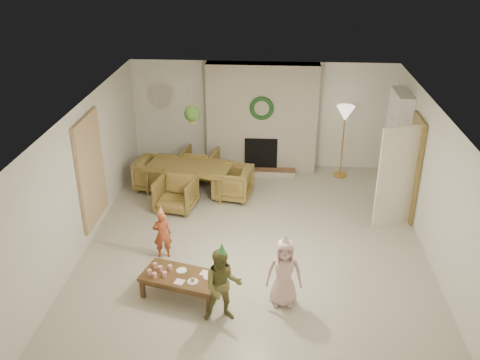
# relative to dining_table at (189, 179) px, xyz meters

# --- Properties ---
(floor) EXTENTS (7.00, 7.00, 0.00)m
(floor) POSITION_rel_dining_table_xyz_m (1.50, -1.91, -0.31)
(floor) COLOR #B7B29E
(floor) RESTS_ON ground
(ceiling) EXTENTS (7.00, 7.00, 0.00)m
(ceiling) POSITION_rel_dining_table_xyz_m (1.50, -1.91, 2.19)
(ceiling) COLOR white
(ceiling) RESTS_ON wall_back
(wall_back) EXTENTS (7.00, 0.00, 7.00)m
(wall_back) POSITION_rel_dining_table_xyz_m (1.50, 1.59, 0.94)
(wall_back) COLOR silver
(wall_back) RESTS_ON floor
(wall_front) EXTENTS (7.00, 0.00, 7.00)m
(wall_front) POSITION_rel_dining_table_xyz_m (1.50, -5.41, 0.94)
(wall_front) COLOR silver
(wall_front) RESTS_ON floor
(wall_left) EXTENTS (0.00, 7.00, 7.00)m
(wall_left) POSITION_rel_dining_table_xyz_m (-1.50, -1.91, 0.94)
(wall_left) COLOR silver
(wall_left) RESTS_ON floor
(wall_right) EXTENTS (0.00, 7.00, 7.00)m
(wall_right) POSITION_rel_dining_table_xyz_m (4.50, -1.91, 0.94)
(wall_right) COLOR silver
(wall_right) RESTS_ON floor
(fireplace_mass) EXTENTS (2.50, 0.40, 2.50)m
(fireplace_mass) POSITION_rel_dining_table_xyz_m (1.50, 1.39, 0.94)
(fireplace_mass) COLOR brown
(fireplace_mass) RESTS_ON floor
(fireplace_hearth) EXTENTS (1.60, 0.30, 0.12)m
(fireplace_hearth) POSITION_rel_dining_table_xyz_m (1.50, 1.04, -0.25)
(fireplace_hearth) COLOR brown
(fireplace_hearth) RESTS_ON floor
(fireplace_firebox) EXTENTS (0.75, 0.12, 0.75)m
(fireplace_firebox) POSITION_rel_dining_table_xyz_m (1.50, 1.21, 0.14)
(fireplace_firebox) COLOR black
(fireplace_firebox) RESTS_ON floor
(fireplace_wreath) EXTENTS (0.54, 0.10, 0.54)m
(fireplace_wreath) POSITION_rel_dining_table_xyz_m (1.50, 1.16, 1.24)
(fireplace_wreath) COLOR #19431E
(fireplace_wreath) RESTS_ON fireplace_mass
(floor_lamp_base) EXTENTS (0.31, 0.31, 0.03)m
(floor_lamp_base) POSITION_rel_dining_table_xyz_m (3.34, 1.09, -0.29)
(floor_lamp_base) COLOR gold
(floor_lamp_base) RESTS_ON floor
(floor_lamp_post) EXTENTS (0.03, 0.03, 1.49)m
(floor_lamp_post) POSITION_rel_dining_table_xyz_m (3.34, 1.09, 0.46)
(floor_lamp_post) COLOR gold
(floor_lamp_post) RESTS_ON floor
(floor_lamp_shade) EXTENTS (0.40, 0.40, 0.33)m
(floor_lamp_shade) POSITION_rel_dining_table_xyz_m (3.34, 1.09, 1.18)
(floor_lamp_shade) COLOR beige
(floor_lamp_shade) RESTS_ON floor_lamp_post
(bookshelf_carcass) EXTENTS (0.30, 1.00, 2.20)m
(bookshelf_carcass) POSITION_rel_dining_table_xyz_m (4.34, 0.39, 0.79)
(bookshelf_carcass) COLOR white
(bookshelf_carcass) RESTS_ON floor
(bookshelf_shelf_a) EXTENTS (0.30, 0.92, 0.03)m
(bookshelf_shelf_a) POSITION_rel_dining_table_xyz_m (4.32, 0.39, 0.14)
(bookshelf_shelf_a) COLOR white
(bookshelf_shelf_a) RESTS_ON bookshelf_carcass
(bookshelf_shelf_b) EXTENTS (0.30, 0.92, 0.03)m
(bookshelf_shelf_b) POSITION_rel_dining_table_xyz_m (4.32, 0.39, 0.54)
(bookshelf_shelf_b) COLOR white
(bookshelf_shelf_b) RESTS_ON bookshelf_carcass
(bookshelf_shelf_c) EXTENTS (0.30, 0.92, 0.03)m
(bookshelf_shelf_c) POSITION_rel_dining_table_xyz_m (4.32, 0.39, 0.94)
(bookshelf_shelf_c) COLOR white
(bookshelf_shelf_c) RESTS_ON bookshelf_carcass
(bookshelf_shelf_d) EXTENTS (0.30, 0.92, 0.03)m
(bookshelf_shelf_d) POSITION_rel_dining_table_xyz_m (4.32, 0.39, 1.34)
(bookshelf_shelf_d) COLOR white
(bookshelf_shelf_d) RESTS_ON bookshelf_carcass
(books_row_lower) EXTENTS (0.20, 0.40, 0.24)m
(books_row_lower) POSITION_rel_dining_table_xyz_m (4.30, 0.24, 0.28)
(books_row_lower) COLOR maroon
(books_row_lower) RESTS_ON bookshelf_shelf_a
(books_row_mid) EXTENTS (0.20, 0.44, 0.24)m
(books_row_mid) POSITION_rel_dining_table_xyz_m (4.30, 0.44, 0.68)
(books_row_mid) COLOR #265F8B
(books_row_mid) RESTS_ON bookshelf_shelf_b
(books_row_upper) EXTENTS (0.20, 0.36, 0.22)m
(books_row_upper) POSITION_rel_dining_table_xyz_m (4.30, 0.29, 1.07)
(books_row_upper) COLOR #AC8325
(books_row_upper) RESTS_ON bookshelf_shelf_c
(door_frame) EXTENTS (0.05, 0.86, 2.04)m
(door_frame) POSITION_rel_dining_table_xyz_m (4.46, -0.71, 0.71)
(door_frame) COLOR olive
(door_frame) RESTS_ON floor
(door_leaf) EXTENTS (0.77, 0.32, 2.00)m
(door_leaf) POSITION_rel_dining_table_xyz_m (4.08, -1.09, 0.69)
(door_leaf) COLOR beige
(door_leaf) RESTS_ON floor
(curtain_panel) EXTENTS (0.06, 1.20, 2.00)m
(curtain_panel) POSITION_rel_dining_table_xyz_m (-1.46, -1.71, 0.94)
(curtain_panel) COLOR beige
(curtain_panel) RESTS_ON wall_left
(dining_table) EXTENTS (1.92, 1.29, 0.62)m
(dining_table) POSITION_rel_dining_table_xyz_m (0.00, 0.00, 0.00)
(dining_table) COLOR olive
(dining_table) RESTS_ON floor
(dining_chair_near) EXTENTS (0.86, 0.88, 0.69)m
(dining_chair_near) POSITION_rel_dining_table_xyz_m (-0.14, -0.77, 0.03)
(dining_chair_near) COLOR olive
(dining_chair_near) RESTS_ON floor
(dining_chair_far) EXTENTS (0.86, 0.88, 0.69)m
(dining_chair_far) POSITION_rel_dining_table_xyz_m (0.14, 0.77, 0.03)
(dining_chair_far) COLOR olive
(dining_chair_far) RESTS_ON floor
(dining_chair_left) EXTENTS (0.88, 0.86, 0.69)m
(dining_chair_left) POSITION_rel_dining_table_xyz_m (-0.77, 0.14, 0.03)
(dining_chair_left) COLOR olive
(dining_chair_left) RESTS_ON floor
(dining_chair_right) EXTENTS (0.88, 0.86, 0.69)m
(dining_chair_right) POSITION_rel_dining_table_xyz_m (0.96, -0.18, 0.03)
(dining_chair_right) COLOR olive
(dining_chair_right) RESTS_ON floor
(hanging_plant_cord) EXTENTS (0.01, 0.01, 0.70)m
(hanging_plant_cord) POSITION_rel_dining_table_xyz_m (0.20, -0.41, 1.84)
(hanging_plant_cord) COLOR tan
(hanging_plant_cord) RESTS_ON ceiling
(hanging_plant_pot) EXTENTS (0.16, 0.16, 0.12)m
(hanging_plant_pot) POSITION_rel_dining_table_xyz_m (0.20, -0.41, 1.49)
(hanging_plant_pot) COLOR #9A5E31
(hanging_plant_pot) RESTS_ON hanging_plant_cord
(hanging_plant_foliage) EXTENTS (0.32, 0.32, 0.32)m
(hanging_plant_foliage) POSITION_rel_dining_table_xyz_m (0.20, -0.41, 1.61)
(hanging_plant_foliage) COLOR #2C511B
(hanging_plant_foliage) RESTS_ON hanging_plant_pot
(coffee_table_top) EXTENTS (1.32, 0.90, 0.06)m
(coffee_table_top) POSITION_rel_dining_table_xyz_m (0.44, -3.53, 0.03)
(coffee_table_top) COLOR #51361B
(coffee_table_top) RESTS_ON floor
(coffee_table_apron) EXTENTS (1.21, 0.79, 0.07)m
(coffee_table_apron) POSITION_rel_dining_table_xyz_m (0.44, -3.53, -0.03)
(coffee_table_apron) COLOR #51361B
(coffee_table_apron) RESTS_ON floor
(coffee_leg_fl) EXTENTS (0.08, 0.08, 0.32)m
(coffee_leg_fl) POSITION_rel_dining_table_xyz_m (-0.16, -3.62, -0.15)
(coffee_leg_fl) COLOR #51361B
(coffee_leg_fl) RESTS_ON floor
(coffee_leg_fr) EXTENTS (0.08, 0.08, 0.32)m
(coffee_leg_fr) POSITION_rel_dining_table_xyz_m (0.90, -3.91, -0.15)
(coffee_leg_fr) COLOR #51361B
(coffee_leg_fr) RESTS_ON floor
(coffee_leg_bl) EXTENTS (0.08, 0.08, 0.32)m
(coffee_leg_bl) POSITION_rel_dining_table_xyz_m (-0.03, -3.14, -0.15)
(coffee_leg_bl) COLOR #51361B
(coffee_leg_bl) RESTS_ON floor
(coffee_leg_br) EXTENTS (0.08, 0.08, 0.32)m
(coffee_leg_br) POSITION_rel_dining_table_xyz_m (1.03, -3.43, -0.15)
(coffee_leg_br) COLOR #51361B
(coffee_leg_br) RESTS_ON floor
(cup_a) EXTENTS (0.08, 0.08, 0.08)m
(cup_a) POSITION_rel_dining_table_xyz_m (-0.05, -3.54, 0.10)
(cup_a) COLOR white
(cup_a) RESTS_ON coffee_table_top
(cup_b) EXTENTS (0.08, 0.08, 0.08)m
(cup_b) POSITION_rel_dining_table_xyz_m (0.00, -3.36, 0.10)
(cup_b) COLOR white
(cup_b) RESTS_ON coffee_table_top
(cup_c) EXTENTS (0.08, 0.08, 0.08)m
(cup_c) POSITION_rel_dining_table_xyz_m (0.05, -3.61, 0.10)
(cup_c) COLOR white
(cup_c) RESTS_ON coffee_table_top
(cup_d) EXTENTS (0.08, 0.08, 0.08)m
(cup_d) POSITION_rel_dining_table_xyz_m (0.10, -3.43, 0.10)
(cup_d) COLOR white
(cup_d) RESTS_ON coffee_table_top
(cup_e) EXTENTS (0.08, 0.08, 0.08)m
(cup_e) POSITION_rel_dining_table_xyz_m (0.19, -3.57, 0.10)
(cup_e) COLOR white
(cup_e) RESTS_ON coffee_table_top
(cup_f) EXTENTS (0.08, 0.08, 0.08)m
(cup_f) POSITION_rel_dining_table_xyz_m (0.24, -3.39, 0.10)
(cup_f) COLOR white
(cup_f) RESTS_ON coffee_table_top
(plate_a) EXTENTS (0.21, 0.21, 0.01)m
(plate_a) POSITION_rel_dining_table_xyz_m (0.42, -3.41, 0.06)
(plate_a) COLOR white
(plate_a) RESTS_ON coffee_table_top
(plate_b) EXTENTS (0.21, 0.21, 0.01)m
(plate_b) POSITION_rel_dining_table_xyz_m (0.64, -3.68, 0.06)
(plate_b) COLOR white
(plate_b) RESTS_ON coffee_table_top
(plate_c) EXTENTS (0.21, 0.21, 0.01)m
(plate_c) POSITION_rel_dining_table_xyz_m (0.87, -3.55, 0.06)
(plate_c) COLOR white
(plate_c) RESTS_ON coffee_table_top
(food_scoop) EXTENTS (0.08, 0.08, 0.07)m
(food_scoop) POSITION_rel_dining_table_xyz_m (0.64, -3.68, 0.10)
(food_scoop) COLOR tan
(food_scoop) RESTS_ON plate_b
(napkin_left) EXTENTS (0.17, 0.17, 0.01)m
(napkin_left) POSITION_rel_dining_table_xyz_m (0.44, -3.70, 0.06)
(napkin_left) COLOR #FFBBD3
(napkin_left) RESTS_ON coffee_table_top
(napkin_right) EXTENTS (0.17, 0.17, 0.01)m
(napkin_right) POSITION_rel_dining_table_xyz_m (0.80, -3.45, 0.06)
(napkin_right) COLOR #FFBBD3
(napkin_right) RESTS_ON coffee_table_top
(child_red) EXTENTS (0.36, 0.28, 0.87)m
(child_red) POSITION_rel_dining_table_xyz_m (-0.06, -2.47, 0.13)
(child_red) COLOR #A14122
(child_red) RESTS_ON floor
(party_hat_red) EXTENTS (0.13, 0.13, 0.17)m
(party_hat_red) POSITION_rel_dining_table_xyz_m (-0.06, -2.47, 0.60)
(party_hat_red) COLOR #F6CA52
(party_hat_red) RESTS_ON child_red
(child_plaid) EXTENTS (0.62, 0.51, 1.16)m
(child_plaid) POSITION_rel_dining_table_xyz_m (1.13, -4.02, 0.27)
(child_plaid) COLOR #945E28
(child_plaid) RESTS_ON floor
(party_hat_plaid) EXTENTS (0.16, 0.16, 0.19)m
(party_hat_plaid) POSITION_rel_dining_table_xyz_m (1.13, -4.02, 0.89)
(party_hat_plaid) COLOR green
(party_hat_plaid) RESTS_ON child_plaid
(child_pink) EXTENTS (0.54, 0.35, 1.10)m
(child_pink) POSITION_rel_dining_table_xyz_m (2.00, -3.61, 0.24)
(child_pink) COLOR beige
(child_pink) RESTS_ON floor
(party_hat_pink) EXTENTS (0.17, 0.17, 0.20)m
(party_hat_pink) POSITION_rel_dining_table_xyz_m (2.00, -3.61, 0.84)
(party_hat_pink) COLOR silver
(party_hat_pink) RESTS_ON child_pink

